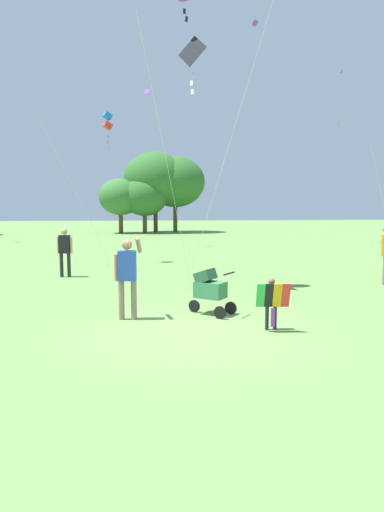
% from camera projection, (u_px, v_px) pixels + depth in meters
% --- Properties ---
extents(ground_plane, '(120.00, 120.00, 0.00)m').
position_uv_depth(ground_plane, '(199.00, 329.00, 9.25)').
color(ground_plane, '#668E47').
extents(treeline_distant, '(23.35, 6.93, 6.84)m').
position_uv_depth(treeline_distant, '(105.00, 185.00, 38.97)').
color(treeline_distant, brown).
rests_on(treeline_distant, ground).
extents(child_with_butterfly_kite, '(0.65, 0.36, 1.02)m').
position_uv_depth(child_with_butterfly_kite, '(272.00, 299.00, 9.07)').
color(child_with_butterfly_kite, '#232328').
rests_on(child_with_butterfly_kite, ground).
extents(person_adult_flyer, '(0.59, 0.52, 1.79)m').
position_uv_depth(person_adult_flyer, '(127.00, 271.00, 9.88)').
color(person_adult_flyer, '#7F705B').
rests_on(person_adult_flyer, ground).
extents(stroller, '(1.05, 0.90, 1.03)m').
position_uv_depth(stroller, '(210.00, 288.00, 10.39)').
color(stroller, black).
rests_on(stroller, ground).
extents(kite_adult_black, '(1.78, 3.58, 7.07)m').
position_uv_depth(kite_adult_black, '(191.00, 59.00, 12.61)').
color(kite_adult_black, black).
rests_on(kite_adult_black, ground).
extents(kite_blue_high, '(2.56, 2.09, 6.16)m').
position_uv_depth(kite_blue_high, '(107.00, 122.00, 18.87)').
color(kite_blue_high, blue).
rests_on(kite_blue_high, ground).
extents(distant_kites_cluster, '(29.79, 11.64, 11.50)m').
position_uv_depth(distant_kites_cluster, '(267.00, 66.00, 31.00)').
color(distant_kites_cluster, purple).
extents(person_red_shirt, '(0.53, 0.26, 1.65)m').
position_uv_depth(person_red_shirt, '(65.00, 248.00, 15.66)').
color(person_red_shirt, '#232328').
rests_on(person_red_shirt, ground).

